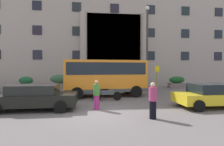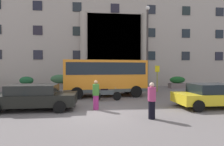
% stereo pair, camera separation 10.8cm
% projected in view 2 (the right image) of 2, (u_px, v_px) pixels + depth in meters
% --- Properties ---
extents(ground_plane, '(80.00, 64.00, 0.12)m').
position_uv_depth(ground_plane, '(99.00, 114.00, 8.81)').
color(ground_plane, '#605A5B').
extents(office_building_facade, '(40.52, 9.68, 17.64)m').
position_uv_depth(office_building_facade, '(96.00, 24.00, 25.96)').
color(office_building_facade, '#9E948D').
rests_on(office_building_facade, ground_plane).
extents(orange_minibus, '(6.67, 3.19, 2.90)m').
position_uv_depth(orange_minibus, '(105.00, 75.00, 14.30)').
color(orange_minibus, orange).
rests_on(orange_minibus, ground_plane).
extents(bus_stop_sign, '(0.44, 0.08, 2.52)m').
position_uv_depth(bus_stop_sign, '(157.00, 76.00, 16.92)').
color(bus_stop_sign, '#939618').
rests_on(bus_stop_sign, ground_plane).
extents(hedge_planter_far_east, '(1.49, 0.84, 1.40)m').
position_uv_depth(hedge_planter_far_east, '(26.00, 83.00, 18.42)').
color(hedge_planter_far_east, '#6A6757').
rests_on(hedge_planter_far_east, ground_plane).
extents(hedge_planter_east, '(1.90, 0.74, 1.35)m').
position_uv_depth(hedge_planter_east, '(135.00, 83.00, 19.68)').
color(hedge_planter_east, '#6B6858').
rests_on(hedge_planter_east, ground_plane).
extents(hedge_planter_entrance_left, '(1.89, 0.83, 1.34)m').
position_uv_depth(hedge_planter_entrance_left, '(177.00, 83.00, 19.94)').
color(hedge_planter_entrance_left, '#6D5F5F').
rests_on(hedge_planter_entrance_left, ground_plane).
extents(hedge_planter_far_west, '(2.18, 0.90, 1.58)m').
position_uv_depth(hedge_planter_far_west, '(60.00, 82.00, 19.17)').
color(hedge_planter_far_west, slate).
rests_on(hedge_planter_far_west, ground_plane).
extents(parked_sedan_second, '(4.56, 2.11, 1.37)m').
position_uv_depth(parked_sedan_second, '(34.00, 97.00, 9.56)').
color(parked_sedan_second, black).
rests_on(parked_sedan_second, ground_plane).
extents(parked_sedan_far, '(4.12, 2.12, 1.37)m').
position_uv_depth(parked_sedan_far, '(211.00, 95.00, 10.12)').
color(parked_sedan_far, gold).
rests_on(parked_sedan_far, ground_plane).
extents(motorcycle_near_kerb, '(2.03, 0.55, 0.89)m').
position_uv_depth(motorcycle_near_kerb, '(106.00, 94.00, 12.26)').
color(motorcycle_near_kerb, black).
rests_on(motorcycle_near_kerb, ground_plane).
extents(pedestrian_child_trailing, '(0.36, 0.36, 1.64)m').
position_uv_depth(pedestrian_child_trailing, '(152.00, 101.00, 7.81)').
color(pedestrian_child_trailing, black).
rests_on(pedestrian_child_trailing, ground_plane).
extents(pedestrian_woman_dark_dress, '(0.36, 0.36, 1.60)m').
position_uv_depth(pedestrian_woman_dark_dress, '(96.00, 95.00, 9.58)').
color(pedestrian_woman_dark_dress, '#942669').
rests_on(pedestrian_woman_dark_dress, ground_plane).
extents(lamppost_plaza_centre, '(0.40, 0.40, 8.31)m').
position_uv_depth(lamppost_plaza_centre, '(147.00, 42.00, 17.04)').
color(lamppost_plaza_centre, '#373131').
rests_on(lamppost_plaza_centre, ground_plane).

